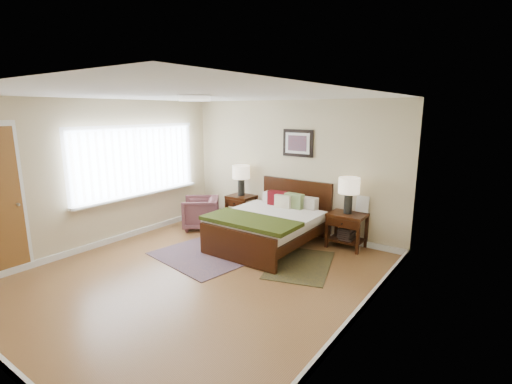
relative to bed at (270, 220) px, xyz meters
The scene contains 16 objects.
floor 1.65m from the bed, 95.68° to the right, with size 5.00×5.00×0.00m, color brown.
back_wall 1.22m from the bed, 99.53° to the left, with size 4.50×0.04×2.50m, color #C1B08C.
left_wall 2.98m from the bed, 146.89° to the right, with size 0.04×5.00×2.50m, color #C1B08C.
right_wall 2.73m from the bed, 36.85° to the right, with size 0.04×5.00×2.50m, color #C1B08C.
ceiling 2.57m from the bed, 95.68° to the right, with size 4.50×5.00×0.02m, color white.
window 2.67m from the bed, 159.72° to the right, with size 0.11×2.72×1.32m.
ceil_fixture 2.54m from the bed, 95.68° to the right, with size 0.44×0.44×0.08m.
bed is the anchor object (origin of this frame).
wall_art 1.54m from the bed, 89.96° to the left, with size 0.62×0.05×0.50m.
nightstand_left 1.35m from the bed, 149.90° to the left, with size 0.52×0.46×0.61m.
nightstand_right 1.31m from the bed, 31.90° to the left, with size 0.61×0.46×0.60m.
lamp_left 1.48m from the bed, 149.13° to the left, with size 0.35×0.35×0.61m.
lamp_right 1.42m from the bed, 32.36° to the left, with size 0.35×0.35×0.61m.
armchair 1.68m from the bed, behind, with size 0.67×0.69×0.63m, color brown.
rug_persian 0.92m from the bed, 133.80° to the right, with size 1.53×2.15×0.01m, color #0C143C.
rug_navy 1.05m from the bed, 27.05° to the right, with size 0.88×1.33×0.01m, color black.
Camera 1 is at (3.52, -3.55, 2.30)m, focal length 26.00 mm.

